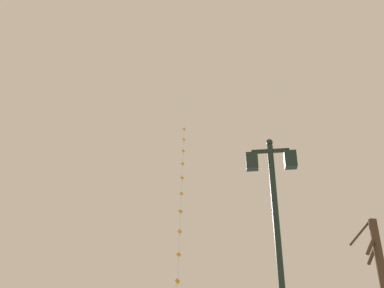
% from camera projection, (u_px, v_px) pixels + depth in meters
% --- Properties ---
extents(twin_lantern_lamp_post, '(1.18, 0.28, 5.22)m').
position_uv_depth(twin_lantern_lamp_post, '(275.00, 205.00, 8.84)').
color(twin_lantern_lamp_post, '#1E2D23').
rests_on(twin_lantern_lamp_post, ground_plane).
extents(kite_train, '(1.97, 13.49, 19.31)m').
position_uv_depth(kite_train, '(181.00, 196.00, 31.41)').
color(kite_train, brown).
rests_on(kite_train, ground_plane).
extents(bare_tree, '(1.05, 1.09, 4.74)m').
position_uv_depth(bare_tree, '(383.00, 279.00, 14.33)').
color(bare_tree, '#4C3826').
rests_on(bare_tree, ground_plane).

